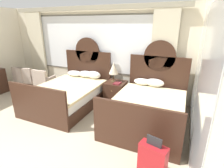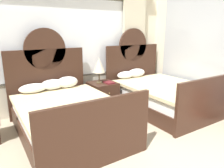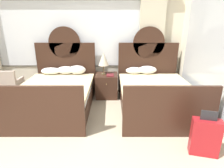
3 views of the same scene
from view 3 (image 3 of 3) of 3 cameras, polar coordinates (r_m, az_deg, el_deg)
name	(u,v)px [view 3 (image 3 of 3)]	position (r m, az deg, el deg)	size (l,w,h in m)	color
wall_back_window	(68,40)	(5.29, -13.45, 13.00)	(6.14, 0.22, 2.70)	beige
bed_near_window	(57,93)	(4.41, -16.62, -2.70)	(1.58, 2.23, 1.79)	#382116
bed_near_mirror	(154,93)	(4.33, 12.72, -2.84)	(1.58, 2.23, 1.79)	#382116
nightstand_between_beds	(106,86)	(4.87, -1.81, -0.47)	(0.56, 0.59, 0.61)	#382116
table_lamp_on_nightstand	(103,59)	(4.71, -2.79, 7.63)	(0.27, 0.27, 0.57)	brown
book_on_nightstand	(110,75)	(4.67, -0.72, 2.78)	(0.18, 0.26, 0.03)	maroon
armchair_by_window_left	(8,84)	(5.14, -29.38, -0.10)	(0.54, 0.54, 0.83)	#B29E8E
suitcase_on_floor	(204,137)	(3.15, 26.60, -14.35)	(0.43, 0.27, 0.72)	maroon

